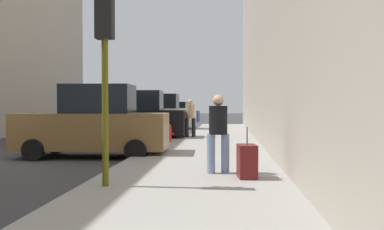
{
  "coord_description": "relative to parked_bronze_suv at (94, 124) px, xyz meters",
  "views": [
    {
      "loc": [
        6.7,
        -11.51,
        1.67
      ],
      "look_at": [
        5.19,
        7.87,
        1.14
      ],
      "focal_mm": 40.0,
      "sensor_mm": 36.0,
      "label": 1
    }
  ],
  "objects": [
    {
      "name": "sidewalk",
      "position": [
        3.35,
        -1.44,
        -0.96
      ],
      "size": [
        4.0,
        40.0,
        0.15
      ],
      "primitive_type": "cube",
      "color": "gray",
      "rests_on": "ground_plane"
    },
    {
      "name": "parked_bronze_suv",
      "position": [
        0.0,
        0.0,
        0.0
      ],
      "size": [
        4.67,
        2.2,
        2.25
      ],
      "color": "brown",
      "rests_on": "ground_plane"
    },
    {
      "name": "parked_black_suv",
      "position": [
        0.0,
        6.13,
        0.0
      ],
      "size": [
        4.65,
        2.17,
        2.25
      ],
      "color": "black",
      "rests_on": "ground_plane"
    },
    {
      "name": "parked_white_van",
      "position": [
        0.0,
        12.74,
        0.0
      ],
      "size": [
        4.62,
        2.11,
        2.25
      ],
      "color": "silver",
      "rests_on": "ground_plane"
    },
    {
      "name": "parked_blue_sedan",
      "position": [
        0.0,
        19.69,
        -0.18
      ],
      "size": [
        4.24,
        2.14,
        1.79
      ],
      "color": "navy",
      "rests_on": "ground_plane"
    },
    {
      "name": "fire_hydrant",
      "position": [
        1.8,
        3.98,
        -0.54
      ],
      "size": [
        0.42,
        0.22,
        0.7
      ],
      "color": "red",
      "rests_on": "sidewalk"
    },
    {
      "name": "traffic_light",
      "position": [
        1.85,
        -5.25,
        1.73
      ],
      "size": [
        0.32,
        0.32,
        3.6
      ],
      "color": "#514C0F",
      "rests_on": "sidewalk"
    },
    {
      "name": "pedestrian_in_jeans",
      "position": [
        3.9,
        -3.65,
        0.07
      ],
      "size": [
        0.53,
        0.48,
        1.71
      ],
      "color": "#728CB2",
      "rests_on": "sidewalk"
    },
    {
      "name": "pedestrian_in_tan_coat",
      "position": [
        2.46,
        6.43,
        0.07
      ],
      "size": [
        0.51,
        0.42,
        1.71
      ],
      "color": "black",
      "rests_on": "sidewalk"
    },
    {
      "name": "rolling_suitcase",
      "position": [
        4.5,
        -4.2,
        -0.54
      ],
      "size": [
        0.42,
        0.6,
        1.04
      ],
      "color": "#591414",
      "rests_on": "sidewalk"
    }
  ]
}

